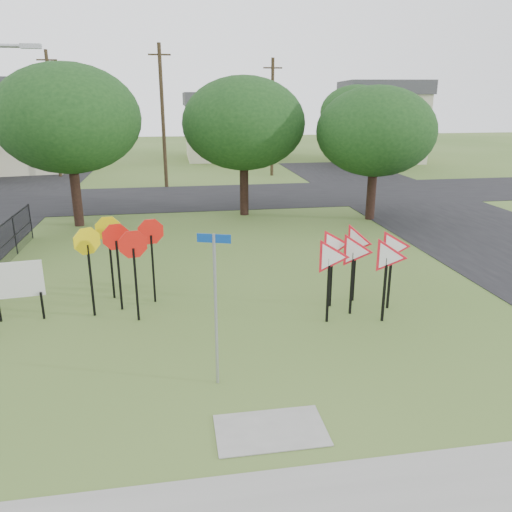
{
  "coord_description": "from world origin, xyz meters",
  "views": [
    {
      "loc": [
        -1.51,
        -9.91,
        5.78
      ],
      "look_at": [
        0.62,
        3.0,
        1.6
      ],
      "focal_mm": 35.0,
      "sensor_mm": 36.0,
      "label": 1
    }
  ],
  "objects": [
    {
      "name": "ground",
      "position": [
        0.0,
        0.0,
        0.0
      ],
      "size": [
        140.0,
        140.0,
        0.0
      ],
      "primitive_type": "plane",
      "color": "#3F5D23"
    },
    {
      "name": "sidewalk",
      "position": [
        0.0,
        -4.2,
        0.01
      ],
      "size": [
        30.0,
        1.6,
        0.02
      ],
      "primitive_type": "cube",
      "color": "gray",
      "rests_on": "ground"
    },
    {
      "name": "street_right",
      "position": [
        12.0,
        10.0,
        0.01
      ],
      "size": [
        8.0,
        50.0,
        0.02
      ],
      "primitive_type": "cube",
      "color": "black",
      "rests_on": "ground"
    },
    {
      "name": "street_far",
      "position": [
        0.0,
        20.0,
        0.01
      ],
      "size": [
        60.0,
        8.0,
        0.02
      ],
      "primitive_type": "cube",
      "color": "black",
      "rests_on": "ground"
    },
    {
      "name": "curb_pad",
      "position": [
        0.0,
        -2.4,
        0.01
      ],
      "size": [
        2.0,
        1.2,
        0.02
      ],
      "primitive_type": "cube",
      "color": "gray",
      "rests_on": "ground"
    },
    {
      "name": "street_name_sign",
      "position": [
        -0.8,
        -0.64,
        1.86
      ],
      "size": [
        0.64,
        0.24,
        3.26
      ],
      "color": "#989BA0",
      "rests_on": "ground"
    },
    {
      "name": "stop_sign_cluster",
      "position": [
        -3.06,
        3.68,
        1.87
      ],
      "size": [
        2.35,
        1.91,
        2.53
      ],
      "color": "black",
      "rests_on": "ground"
    },
    {
      "name": "yield_sign_cluster",
      "position": [
        3.35,
        2.4,
        1.73
      ],
      "size": [
        3.01,
        2.18,
        2.35
      ],
      "color": "black",
      "rests_on": "ground"
    },
    {
      "name": "info_board",
      "position": [
        -5.75,
        3.34,
        1.1
      ],
      "size": [
        1.32,
        0.21,
        1.66
      ],
      "color": "black",
      "rests_on": "ground"
    },
    {
      "name": "far_pole_a",
      "position": [
        -2.0,
        24.0,
        4.6
      ],
      "size": [
        1.4,
        0.24,
        9.0
      ],
      "color": "#392C1A",
      "rests_on": "ground"
    },
    {
      "name": "far_pole_b",
      "position": [
        6.0,
        28.0,
        4.35
      ],
      "size": [
        1.4,
        0.24,
        8.5
      ],
      "color": "#392C1A",
      "rests_on": "ground"
    },
    {
      "name": "far_pole_c",
      "position": [
        -10.0,
        30.0,
        4.6
      ],
      "size": [
        1.4,
        0.24,
        9.0
      ],
      "color": "#392C1A",
      "rests_on": "ground"
    },
    {
      "name": "house_left",
      "position": [
        -14.0,
        34.0,
        3.65
      ],
      "size": [
        10.58,
        8.88,
        7.2
      ],
      "color": "beige",
      "rests_on": "ground"
    },
    {
      "name": "house_mid",
      "position": [
        4.0,
        40.0,
        3.15
      ],
      "size": [
        8.4,
        8.4,
        6.2
      ],
      "color": "beige",
      "rests_on": "ground"
    },
    {
      "name": "house_right",
      "position": [
        18.0,
        36.0,
        3.65
      ],
      "size": [
        8.3,
        8.3,
        7.2
      ],
      "color": "beige",
      "rests_on": "ground"
    },
    {
      "name": "tree_near_left",
      "position": [
        -6.0,
        14.0,
        4.86
      ],
      "size": [
        6.4,
        6.4,
        7.27
      ],
      "color": "black",
      "rests_on": "ground"
    },
    {
      "name": "tree_near_mid",
      "position": [
        2.0,
        15.0,
        4.54
      ],
      "size": [
        6.0,
        6.0,
        6.8
      ],
      "color": "black",
      "rests_on": "ground"
    },
    {
      "name": "tree_near_right",
      "position": [
        8.0,
        13.0,
        4.22
      ],
      "size": [
        5.6,
        5.6,
        6.33
      ],
      "color": "black",
      "rests_on": "ground"
    },
    {
      "name": "tree_far_right",
      "position": [
        14.0,
        32.0,
        4.54
      ],
      "size": [
        6.0,
        6.0,
        6.8
      ],
      "color": "black",
      "rests_on": "ground"
    }
  ]
}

